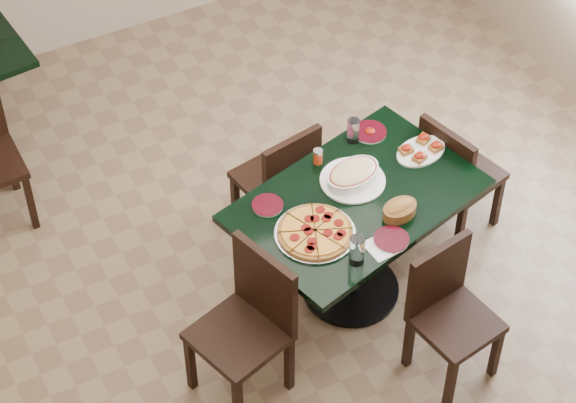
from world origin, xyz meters
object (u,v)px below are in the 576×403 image
chair_near (448,306)px  bruschetta_platter (421,149)px  main_table (355,222)px  bread_basket (400,209)px  chair_right (454,173)px  pepperoni_pizza (315,232)px  chair_left (250,318)px  lasagna_casserole (353,175)px  chair_far (281,178)px

chair_near → bruschetta_platter: size_ratio=2.44×
main_table → bread_basket: size_ratio=6.74×
main_table → chair_right: 0.76m
pepperoni_pizza → bruschetta_platter: 0.83m
bread_basket → chair_left: bearing=174.9°
chair_near → chair_right: (0.55, 0.79, 0.01)m
chair_right → lasagna_casserole: bearing=78.3°
chair_far → chair_right: size_ratio=0.98×
chair_far → pepperoni_pizza: chair_far is taller
pepperoni_pizza → chair_left: bearing=-161.3°
chair_far → lasagna_casserole: lasagna_casserole is taller
main_table → bruschetta_platter: bruschetta_platter is taller
chair_left → pepperoni_pizza: bearing=91.5°
chair_right → pepperoni_pizza: size_ratio=2.03×
chair_far → chair_left: size_ratio=0.92×
bruschetta_platter → pepperoni_pizza: bearing=-172.8°
chair_near → bread_basket: bread_basket is taller
chair_far → chair_near: chair_far is taller
chair_far → pepperoni_pizza: (-0.17, -0.70, 0.31)m
pepperoni_pizza → bread_basket: bread_basket is taller
bread_basket → bruschetta_platter: size_ratio=0.64×
chair_near → chair_left: 1.00m
lasagna_casserole → chair_left: bearing=-165.7°
chair_right → main_table: bearing=86.9°
bread_basket → chair_near: bearing=-92.7°
chair_near → chair_left: size_ratio=0.91×
chair_near → chair_far: bearing=95.4°
chair_far → chair_right: chair_right is taller
chair_far → chair_near: 1.25m
chair_left → pepperoni_pizza: size_ratio=2.18×
chair_right → pepperoni_pizza: chair_right is taller
chair_right → bruschetta_platter: size_ratio=2.50×
chair_near → lasagna_casserole: bearing=91.2°
pepperoni_pizza → lasagna_casserole: 0.43m
chair_right → bread_basket: bread_basket is taller
bruschetta_platter → chair_right: bearing=-7.1°
main_table → chair_near: chair_near is taller
bread_basket → chair_far: bearing=99.8°
lasagna_casserole → main_table: bearing=-122.1°
chair_far → bruschetta_platter: 0.82m
chair_near → chair_right: 0.96m
chair_far → chair_left: (-0.61, -0.85, 0.05)m
chair_right → bruschetta_platter: 0.41m
chair_left → bruschetta_platter: (1.23, 0.41, 0.27)m
chair_far → chair_right: 0.97m
chair_far → bruschetta_platter: chair_far is taller
chair_right → bread_basket: size_ratio=3.92×
main_table → chair_far: (-0.14, 0.58, -0.11)m
bread_basket → bruschetta_platter: 0.48m
main_table → chair_far: bearing=88.6°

